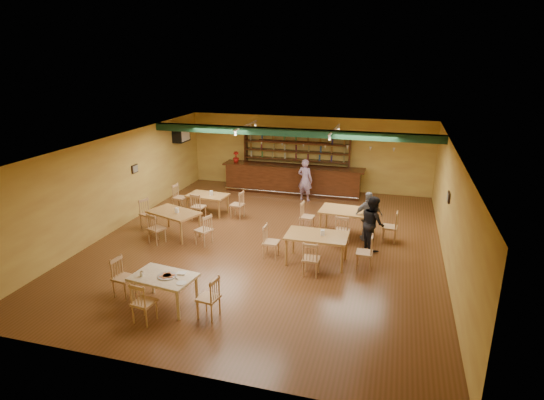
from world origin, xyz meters
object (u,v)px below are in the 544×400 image
(dining_table_b, at_px, (347,223))
(dining_table_d, at_px, (316,249))
(bar_counter, at_px, (292,179))
(patron_right_a, at_px, (373,223))
(dining_table_c, at_px, (175,223))
(patron_bar, at_px, (305,180))
(near_table, at_px, (164,291))
(dining_table_a, at_px, (208,204))

(dining_table_b, relative_size, dining_table_d, 1.02)
(bar_counter, bearing_deg, patron_right_a, -53.88)
(dining_table_c, relative_size, patron_bar, 0.95)
(dining_table_c, distance_m, near_table, 4.18)
(dining_table_c, bearing_deg, dining_table_b, 34.82)
(dining_table_d, bearing_deg, bar_counter, 109.03)
(dining_table_c, bearing_deg, patron_bar, 74.49)
(dining_table_c, relative_size, near_table, 1.13)
(dining_table_a, relative_size, dining_table_d, 0.85)
(near_table, relative_size, patron_bar, 0.84)
(dining_table_d, height_order, near_table, dining_table_d)
(dining_table_d, relative_size, near_table, 1.19)
(near_table, relative_size, patron_right_a, 0.87)
(bar_counter, xyz_separation_m, patron_right_a, (3.47, -4.76, 0.23))
(bar_counter, distance_m, dining_table_d, 6.47)
(dining_table_b, distance_m, patron_bar, 3.73)
(dining_table_d, xyz_separation_m, patron_right_a, (1.37, 1.37, 0.38))
(dining_table_b, xyz_separation_m, patron_right_a, (0.80, -0.80, 0.37))
(patron_bar, bearing_deg, dining_table_a, 53.83)
(dining_table_a, height_order, dining_table_c, dining_table_c)
(dining_table_a, distance_m, dining_table_c, 2.18)
(dining_table_a, height_order, patron_right_a, patron_right_a)
(dining_table_d, distance_m, near_table, 4.21)
(patron_bar, bearing_deg, dining_table_b, 137.66)
(bar_counter, relative_size, dining_table_d, 3.49)
(dining_table_c, bearing_deg, patron_right_a, 25.37)
(patron_right_a, bearing_deg, dining_table_c, 70.10)
(dining_table_d, relative_size, patron_right_a, 1.03)
(patron_bar, relative_size, patron_right_a, 1.03)
(bar_counter, distance_m, dining_table_a, 3.97)
(bar_counter, bearing_deg, dining_table_d, -71.07)
(patron_bar, bearing_deg, dining_table_d, 120.23)
(bar_counter, relative_size, patron_bar, 3.50)
(dining_table_b, height_order, patron_right_a, patron_right_a)
(bar_counter, height_order, dining_table_a, bar_counter)
(bar_counter, relative_size, dining_table_c, 3.67)
(bar_counter, distance_m, patron_bar, 1.10)
(dining_table_c, bearing_deg, near_table, -46.37)
(bar_counter, bearing_deg, dining_table_a, -125.73)
(near_table, bearing_deg, dining_table_c, 121.99)
(dining_table_b, xyz_separation_m, patron_bar, (-1.99, 3.13, 0.40))
(bar_counter, height_order, dining_table_c, bar_counter)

